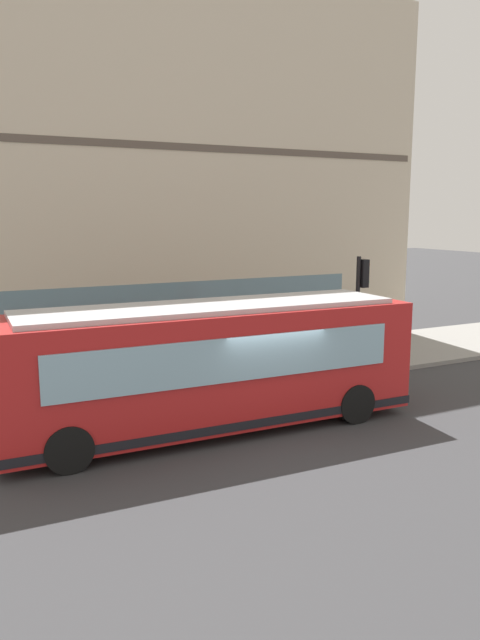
# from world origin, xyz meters

# --- Properties ---
(ground) EXTENTS (120.00, 120.00, 0.00)m
(ground) POSITION_xyz_m (0.00, 0.00, 0.00)
(ground) COLOR #38383A
(sidewalk_curb) EXTENTS (4.88, 40.00, 0.15)m
(sidewalk_curb) POSITION_xyz_m (5.04, 0.00, 0.07)
(sidewalk_curb) COLOR gray
(sidewalk_curb) RESTS_ON ground
(building_corner) EXTENTS (9.18, 22.39, 13.50)m
(building_corner) POSITION_xyz_m (12.05, 0.00, 6.74)
(building_corner) COLOR beige
(building_corner) RESTS_ON ground
(city_bus_nearside) EXTENTS (2.79, 10.10, 3.07)m
(city_bus_nearside) POSITION_xyz_m (0.47, 1.06, 1.55)
(city_bus_nearside) COLOR red
(city_bus_nearside) RESTS_ON ground
(traffic_light_near_corner) EXTENTS (0.32, 0.49, 3.69)m
(traffic_light_near_corner) POSITION_xyz_m (3.09, -5.40, 2.72)
(traffic_light_near_corner) COLOR black
(traffic_light_near_corner) RESTS_ON sidewalk_curb
(fire_hydrant) EXTENTS (0.35, 0.35, 0.74)m
(fire_hydrant) POSITION_xyz_m (4.53, -1.27, 0.51)
(fire_hydrant) COLOR gold
(fire_hydrant) RESTS_ON sidewalk_curb
(pedestrian_near_hydrant) EXTENTS (0.32, 0.32, 1.56)m
(pedestrian_near_hydrant) POSITION_xyz_m (5.33, 1.20, 1.04)
(pedestrian_near_hydrant) COLOR #B23338
(pedestrian_near_hydrant) RESTS_ON sidewalk_curb
(pedestrian_walking_along_curb) EXTENTS (0.32, 0.32, 1.58)m
(pedestrian_walking_along_curb) POSITION_xyz_m (6.37, -8.39, 1.05)
(pedestrian_walking_along_curb) COLOR black
(pedestrian_walking_along_curb) RESTS_ON sidewalk_curb
(pedestrian_near_building_entrance) EXTENTS (0.32, 0.32, 1.62)m
(pedestrian_near_building_entrance) POSITION_xyz_m (3.44, -1.51, 1.08)
(pedestrian_near_building_entrance) COLOR silver
(pedestrian_near_building_entrance) RESTS_ON sidewalk_curb
(newspaper_vending_box) EXTENTS (0.44, 0.42, 0.90)m
(newspaper_vending_box) POSITION_xyz_m (6.03, -1.46, 0.60)
(newspaper_vending_box) COLOR #BF3F19
(newspaper_vending_box) RESTS_ON sidewalk_curb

